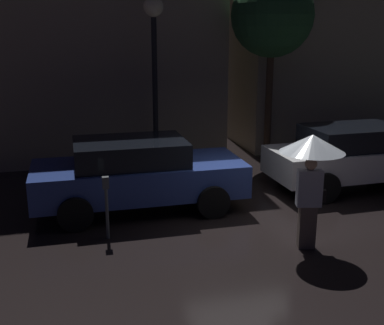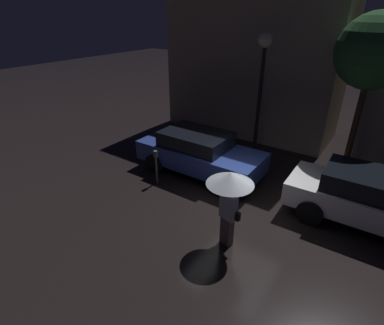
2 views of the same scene
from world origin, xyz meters
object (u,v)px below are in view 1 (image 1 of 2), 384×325
Objects in this scene: pedestrian_with_umbrella at (312,157)px; parked_car_blue at (137,173)px; parking_meter at (106,201)px; parked_car_white at (357,155)px; street_lamp_near at (154,41)px.

parked_car_blue is at bearing -31.62° from pedestrian_with_umbrella.
parking_meter is at bearing -118.07° from parked_car_blue.
pedestrian_with_umbrella reaches higher than parked_car_white.
parked_car_white is 4.06m from pedestrian_with_umbrella.
street_lamp_near is (-4.47, 2.58, 2.67)m from parked_car_white.
parking_meter is (-0.77, -1.42, -0.06)m from parked_car_blue.
parked_car_blue is at bearing 61.67° from parking_meter.
pedestrian_with_umbrella is at bearing -72.63° from street_lamp_near.
parking_meter is (-3.37, 1.26, -0.91)m from pedestrian_with_umbrella.
street_lamp_near reaches higher than pedestrian_with_umbrella.
street_lamp_near is at bearing 68.09° from parking_meter.
parked_car_white is 2.16× the size of pedestrian_with_umbrella.
parked_car_blue is at bearing -179.51° from parked_car_white.
pedestrian_with_umbrella is at bearing -135.54° from parked_car_white.
parking_meter is 5.26m from street_lamp_near.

